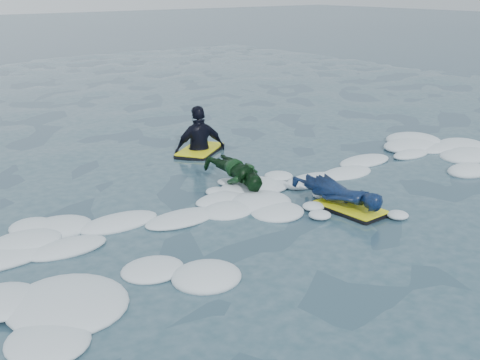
# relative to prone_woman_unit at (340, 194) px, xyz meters

# --- Properties ---
(ground) EXTENTS (120.00, 120.00, 0.00)m
(ground) POSITION_rel_prone_woman_unit_xyz_m (-1.24, -0.29, -0.21)
(ground) COLOR #1B2B41
(ground) RESTS_ON ground
(foam_band) EXTENTS (12.00, 3.10, 0.30)m
(foam_band) POSITION_rel_prone_woman_unit_xyz_m (-1.24, 0.74, -0.21)
(foam_band) COLOR silver
(foam_band) RESTS_ON ground
(prone_woman_unit) EXTENTS (0.64, 1.62, 0.41)m
(prone_woman_unit) POSITION_rel_prone_woman_unit_xyz_m (0.00, 0.00, 0.00)
(prone_woman_unit) COLOR black
(prone_woman_unit) RESTS_ON ground
(prone_child_unit) EXTENTS (0.84, 1.42, 0.53)m
(prone_child_unit) POSITION_rel_prone_woman_unit_xyz_m (-0.74, 1.55, 0.06)
(prone_child_unit) COLOR black
(prone_child_unit) RESTS_ON ground
(waiting_rider_unit) EXTENTS (1.37, 1.23, 1.81)m
(waiting_rider_unit) POSITION_rel_prone_woman_unit_xyz_m (0.02, 3.83, -0.16)
(waiting_rider_unit) COLOR black
(waiting_rider_unit) RESTS_ON ground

